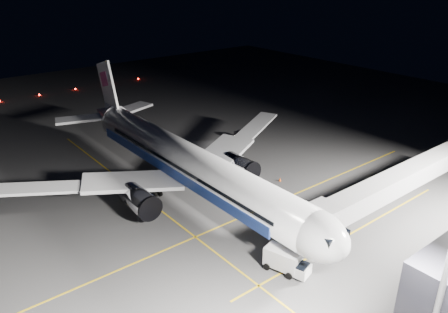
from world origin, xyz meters
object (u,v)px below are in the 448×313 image
at_px(airliner, 185,161).
at_px(safety_cone_b, 280,179).
at_px(jet_bridge, 390,185).
at_px(baggage_tug, 241,135).
at_px(safety_cone_c, 201,176).
at_px(floodlight_mast_south, 445,279).
at_px(service_truck, 286,261).
at_px(safety_cone_a, 186,171).

height_order(airliner, safety_cone_b, airliner).
bearing_deg(jet_bridge, baggage_tug, 174.95).
relative_size(safety_cone_b, safety_cone_c, 0.98).
xyz_separation_m(baggage_tug, safety_cone_b, (18.14, -7.13, -0.60)).
relative_size(floodlight_mast_south, service_truck, 3.70).
bearing_deg(floodlight_mast_south, safety_cone_c, 166.15).
distance_m(airliner, baggage_tug, 24.52).
bearing_deg(floodlight_mast_south, jet_bridge, 126.79).
bearing_deg(safety_cone_c, baggage_tug, 119.05).
distance_m(floodlight_mast_south, safety_cone_a, 49.36).
bearing_deg(baggage_tug, safety_cone_a, -59.69).
distance_m(jet_bridge, safety_cone_b, 17.64).
relative_size(airliner, safety_cone_a, 97.99).
xyz_separation_m(floodlight_mast_south, safety_cone_b, (-34.62, 20.01, -12.06)).
distance_m(jet_bridge, safety_cone_c, 29.22).
bearing_deg(service_truck, baggage_tug, 130.44).
xyz_separation_m(floodlight_mast_south, safety_cone_a, (-46.80, 10.01, -12.06)).
height_order(airliner, service_truck, airliner).
bearing_deg(baggage_tug, service_truck, -22.31).
bearing_deg(safety_cone_b, floodlight_mast_south, -30.03).
relative_size(airliner, safety_cone_c, 97.81).
bearing_deg(jet_bridge, floodlight_mast_south, -53.21).
distance_m(service_truck, safety_cone_c, 26.58).
relative_size(floodlight_mast_south, safety_cone_b, 33.71).
relative_size(service_truck, safety_cone_c, 8.89).
xyz_separation_m(floodlight_mast_south, service_truck, (-17.94, 4.15, -10.94)).
bearing_deg(safety_cone_b, jet_bridge, 13.71).
relative_size(jet_bridge, safety_cone_a, 54.83).
height_order(baggage_tug, safety_cone_b, baggage_tug).
distance_m(floodlight_mast_south, service_truck, 21.42).
distance_m(safety_cone_a, safety_cone_b, 15.76).
distance_m(floodlight_mast_south, safety_cone_c, 46.56).
xyz_separation_m(safety_cone_b, safety_cone_c, (-9.04, -9.25, 0.01)).
relative_size(floodlight_mast_south, baggage_tug, 6.76).
height_order(safety_cone_a, safety_cone_b, safety_cone_a).
xyz_separation_m(jet_bridge, baggage_tug, (-34.76, 3.07, -3.68)).
relative_size(service_truck, baggage_tug, 1.83).
bearing_deg(baggage_tug, safety_cone_c, -49.82).
xyz_separation_m(service_truck, safety_cone_a, (-28.86, 5.86, -1.12)).
distance_m(service_truck, baggage_tug, 41.73).
height_order(service_truck, safety_cone_b, service_truck).
relative_size(airliner, safety_cone_b, 100.12).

